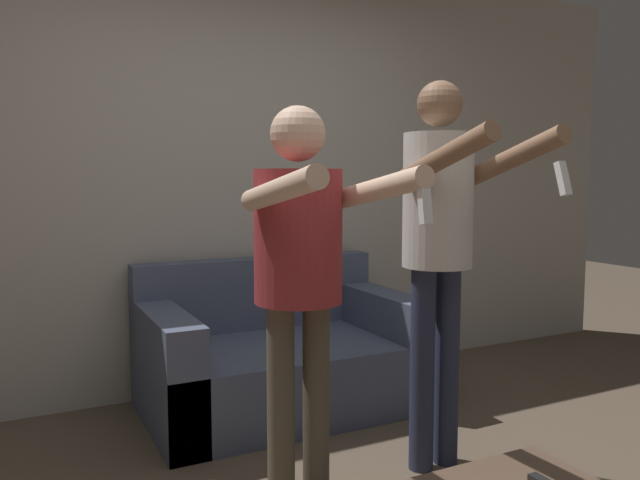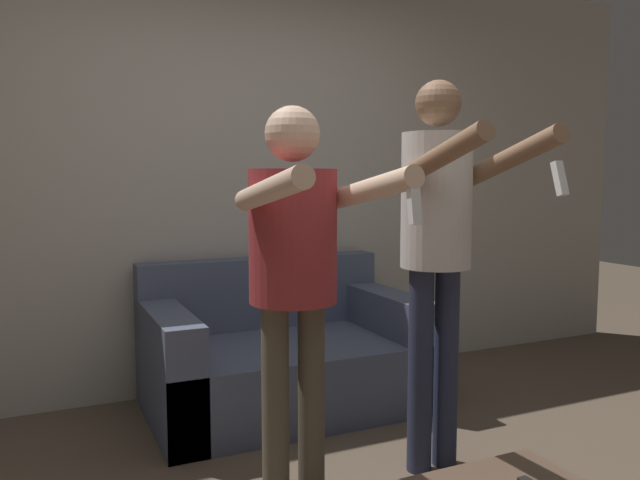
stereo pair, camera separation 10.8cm
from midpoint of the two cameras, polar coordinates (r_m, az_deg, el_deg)
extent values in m
cube|color=#B7B2A8|center=(3.90, -9.77, 6.19)|extent=(6.40, 0.06, 2.70)
cube|color=#4C5670|center=(3.63, -4.38, -12.22)|extent=(1.51, 0.93, 0.39)
cube|color=#4C5670|center=(3.87, -6.59, -4.81)|extent=(1.51, 0.16, 0.43)
cube|color=#4C5670|center=(3.41, -14.80, -11.49)|extent=(0.20, 0.93, 0.63)
cube|color=#4C5670|center=(3.88, 4.68, -9.21)|extent=(0.20, 0.93, 0.63)
cylinder|color=brown|center=(2.57, -4.85, -14.84)|extent=(0.11, 0.11, 0.82)
cylinder|color=brown|center=(2.63, -1.58, -14.35)|extent=(0.11, 0.11, 0.82)
cylinder|color=#9E2D33|center=(2.45, -3.28, 0.34)|extent=(0.35, 0.35, 0.53)
sphere|color=beige|center=(2.44, -3.34, 9.67)|extent=(0.22, 0.22, 0.22)
cylinder|color=beige|center=(2.10, -5.12, 4.58)|extent=(0.08, 0.57, 0.17)
cylinder|color=beige|center=(2.28, 4.03, 4.68)|extent=(0.08, 0.57, 0.17)
cube|color=white|center=(2.04, 8.06, 3.26)|extent=(0.04, 0.05, 0.13)
cylinder|color=#282D47|center=(2.87, 8.25, -11.65)|extent=(0.11, 0.11, 0.92)
cylinder|color=#282D47|center=(2.95, 10.49, -11.21)|extent=(0.11, 0.11, 0.92)
cylinder|color=silver|center=(2.78, 9.64, 3.58)|extent=(0.31, 0.31, 0.59)
sphere|color=brown|center=(2.80, 9.78, 12.17)|extent=(0.20, 0.20, 0.20)
cylinder|color=brown|center=(2.46, 10.10, 7.51)|extent=(0.08, 0.55, 0.24)
cylinder|color=brown|center=(2.69, 16.09, 7.22)|extent=(0.08, 0.55, 0.24)
cube|color=white|center=(2.50, 20.17, 5.31)|extent=(0.04, 0.07, 0.13)
camera|label=1|loc=(0.05, -91.02, -0.10)|focal=35.00mm
camera|label=2|loc=(0.05, 88.98, 0.10)|focal=35.00mm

